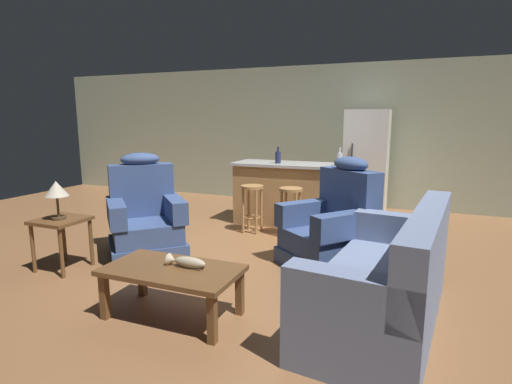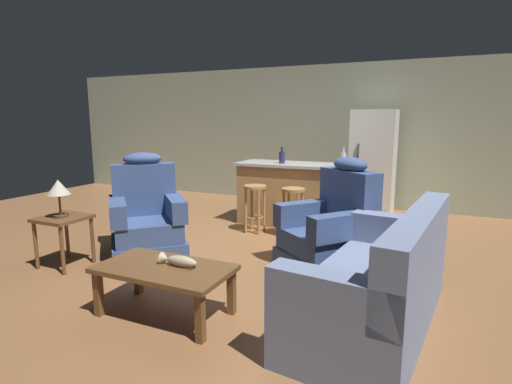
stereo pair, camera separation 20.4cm
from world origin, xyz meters
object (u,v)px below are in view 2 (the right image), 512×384
(recliner_near_lamp, at_px, (147,217))
(bar_stool_left, at_px, (255,200))
(bar_stool_right, at_px, (293,203))
(fish_figurine, at_px, (178,261))
(refrigerator, at_px, (373,163))
(end_table, at_px, (63,225))
(bottle_short_amber, at_px, (282,157))
(couch, at_px, (380,284))
(kitchen_island, at_px, (296,194))
(recliner_near_island, at_px, (332,229))
(bottle_tall_green, at_px, (343,159))
(coffee_table, at_px, (164,273))
(table_lamp, at_px, (58,189))

(recliner_near_lamp, bearing_deg, bar_stool_left, 102.51)
(bar_stool_right, bearing_deg, fish_figurine, -92.54)
(fish_figurine, distance_m, recliner_near_lamp, 1.78)
(refrigerator, bearing_deg, fish_figurine, -101.50)
(fish_figurine, xyz_separation_m, end_table, (-1.80, 0.41, -0.00))
(refrigerator, height_order, bottle_short_amber, refrigerator)
(fish_figurine, height_order, couch, couch)
(kitchen_island, bearing_deg, fish_figurine, -88.90)
(recliner_near_island, bearing_deg, end_table, -26.98)
(recliner_near_lamp, height_order, refrigerator, refrigerator)
(bottle_tall_green, xyz_separation_m, bottle_short_amber, (-0.91, -0.03, -0.00))
(recliner_near_island, height_order, bar_stool_left, recliner_near_island)
(recliner_near_island, bearing_deg, fish_figurine, 10.44)
(recliner_near_lamp, height_order, kitchen_island, recliner_near_lamp)
(coffee_table, xyz_separation_m, fish_figurine, (0.10, 0.06, 0.10))
(table_lamp, bearing_deg, bottle_short_amber, 60.16)
(recliner_near_island, bearing_deg, couch, 69.42)
(coffee_table, distance_m, recliner_near_lamp, 1.74)
(refrigerator, distance_m, bottle_short_amber, 1.74)
(couch, xyz_separation_m, refrigerator, (-0.64, 3.85, 0.54))
(couch, bearing_deg, recliner_near_island, -52.78)
(table_lamp, bearing_deg, bottle_tall_green, 47.87)
(bar_stool_right, height_order, bottle_tall_green, bottle_tall_green)
(end_table, bearing_deg, bar_stool_right, 47.64)
(couch, relative_size, table_lamp, 4.84)
(fish_figurine, relative_size, couch, 0.17)
(bar_stool_left, xyz_separation_m, bottle_short_amber, (0.20, 0.53, 0.57))
(fish_figurine, distance_m, bar_stool_right, 2.51)
(recliner_near_island, bearing_deg, bar_stool_right, -101.00)
(couch, height_order, table_lamp, table_lamp)
(couch, distance_m, refrigerator, 3.94)
(end_table, relative_size, bottle_short_amber, 2.25)
(kitchen_island, height_order, bar_stool_right, kitchen_island)
(bottle_short_amber, bearing_deg, bar_stool_left, -110.97)
(bottle_short_amber, bearing_deg, fish_figurine, -85.13)
(coffee_table, bearing_deg, recliner_near_island, 59.64)
(fish_figurine, xyz_separation_m, bottle_short_amber, (-0.26, 3.04, 0.58))
(bar_stool_right, distance_m, bottle_short_amber, 0.86)
(bar_stool_right, distance_m, refrigerator, 2.03)
(coffee_table, distance_m, end_table, 1.77)
(fish_figurine, relative_size, bottle_short_amber, 1.36)
(bar_stool_right, bearing_deg, refrigerator, 67.15)
(bar_stool_right, bearing_deg, couch, -54.96)
(bottle_tall_green, relative_size, bottle_short_amber, 1.05)
(couch, height_order, recliner_near_island, recliner_near_island)
(refrigerator, bearing_deg, bottle_short_amber, -131.23)
(bar_stool_right, bearing_deg, kitchen_island, 105.21)
(end_table, bearing_deg, table_lamp, -61.82)
(fish_figurine, relative_size, table_lamp, 0.83)
(coffee_table, height_order, recliner_near_island, recliner_near_island)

